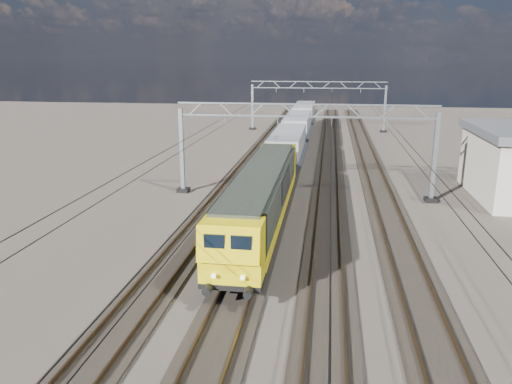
# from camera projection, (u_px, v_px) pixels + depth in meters

# --- Properties ---
(ground) EXTENTS (160.00, 160.00, 0.00)m
(ground) POSITION_uv_depth(u_px,v_px,m) (299.00, 212.00, 34.63)
(ground) COLOR #28231E
(ground) RESTS_ON ground
(track_outer_west) EXTENTS (2.60, 140.00, 0.30)m
(track_outer_west) POSITION_uv_depth(u_px,v_px,m) (215.00, 207.00, 35.46)
(track_outer_west) COLOR black
(track_outer_west) RESTS_ON ground
(track_loco) EXTENTS (2.60, 140.00, 0.30)m
(track_loco) POSITION_uv_depth(u_px,v_px,m) (271.00, 210.00, 34.89)
(track_loco) COLOR black
(track_loco) RESTS_ON ground
(track_inner_east) EXTENTS (2.60, 140.00, 0.30)m
(track_inner_east) POSITION_uv_depth(u_px,v_px,m) (328.00, 212.00, 34.33)
(track_inner_east) COLOR black
(track_inner_east) RESTS_ON ground
(track_outer_east) EXTENTS (2.60, 140.00, 0.30)m
(track_outer_east) POSITION_uv_depth(u_px,v_px,m) (388.00, 215.00, 33.76)
(track_outer_east) COLOR black
(track_outer_east) RESTS_ON ground
(catenary_gantry_mid) EXTENTS (19.90, 0.90, 7.11)m
(catenary_gantry_mid) POSITION_uv_depth(u_px,v_px,m) (304.00, 147.00, 37.43)
(catenary_gantry_mid) COLOR #989FA6
(catenary_gantry_mid) RESTS_ON ground
(catenary_gantry_far) EXTENTS (19.90, 0.90, 7.11)m
(catenary_gantry_far) POSITION_uv_depth(u_px,v_px,m) (317.00, 104.00, 71.81)
(catenary_gantry_far) COLOR #989FA6
(catenary_gantry_far) RESTS_ON ground
(overhead_wires) EXTENTS (12.03, 140.00, 0.53)m
(overhead_wires) POSITION_uv_depth(u_px,v_px,m) (307.00, 116.00, 40.77)
(overhead_wires) COLOR black
(overhead_wires) RESTS_ON ground
(locomotive) EXTENTS (2.76, 21.10, 3.62)m
(locomotive) POSITION_uv_depth(u_px,v_px,m) (262.00, 196.00, 29.85)
(locomotive) COLOR black
(locomotive) RESTS_ON ground
(hopper_wagon_lead) EXTENTS (3.38, 13.00, 3.25)m
(hopper_wagon_lead) POSITION_uv_depth(u_px,v_px,m) (287.00, 147.00, 46.77)
(hopper_wagon_lead) COLOR black
(hopper_wagon_lead) RESTS_ON ground
(hopper_wagon_mid) EXTENTS (3.38, 13.00, 3.25)m
(hopper_wagon_mid) POSITION_uv_depth(u_px,v_px,m) (297.00, 127.00, 60.33)
(hopper_wagon_mid) COLOR black
(hopper_wagon_mid) RESTS_ON ground
(hopper_wagon_third) EXTENTS (3.38, 13.00, 3.25)m
(hopper_wagon_third) POSITION_uv_depth(u_px,v_px,m) (304.00, 114.00, 73.89)
(hopper_wagon_third) COLOR black
(hopper_wagon_third) RESTS_ON ground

